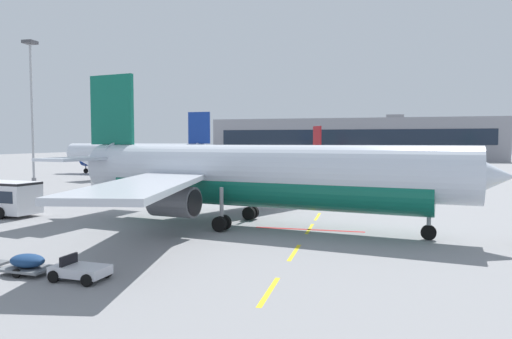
{
  "coord_description": "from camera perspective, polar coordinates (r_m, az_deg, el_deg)",
  "views": [
    {
      "loc": [
        21.96,
        -10.92,
        6.43
      ],
      "look_at": [
        11.99,
        30.26,
        3.84
      ],
      "focal_mm": 31.84,
      "sensor_mm": 36.0,
      "label": 1
    }
  ],
  "objects": [
    {
      "name": "baggage_train",
      "position": [
        25.1,
        -26.72,
        -10.5
      ],
      "size": [
        8.69,
        2.2,
        1.14
      ],
      "color": "silver",
      "rests_on": "ground"
    },
    {
      "name": "terminal_satellite",
      "position": [
        171.45,
        12.03,
        3.71
      ],
      "size": [
        99.06,
        27.13,
        16.18
      ],
      "color": "gray",
      "rests_on": "ground"
    },
    {
      "name": "apron_light_mast_near",
      "position": [
        82.12,
        -26.37,
        8.55
      ],
      "size": [
        1.8,
        1.8,
        22.54
      ],
      "color": "slate",
      "rests_on": "ground"
    },
    {
      "name": "apron_paint_markings",
      "position": [
        48.95,
        8.87,
        -4.09
      ],
      "size": [
        8.0,
        96.04,
        0.01
      ],
      "color": "yellow",
      "rests_on": "ground"
    },
    {
      "name": "airliner_mid_left",
      "position": [
        92.28,
        -14.61,
        1.8
      ],
      "size": [
        34.26,
        34.01,
        12.01
      ],
      "color": "silver",
      "rests_on": "ground"
    },
    {
      "name": "airliner_foreground",
      "position": [
        34.39,
        -0.27,
        -0.64
      ],
      "size": [
        34.75,
        34.16,
        12.2
      ],
      "color": "silver",
      "rests_on": "ground"
    },
    {
      "name": "airliner_far_right",
      "position": [
        93.46,
        10.68,
        1.47
      ],
      "size": [
        24.76,
        26.44,
        9.97
      ],
      "color": "silver",
      "rests_on": "ground"
    },
    {
      "name": "catering_truck",
      "position": [
        61.45,
        -17.75,
        -1.14
      ],
      "size": [
        3.35,
        7.25,
        3.14
      ],
      "color": "black",
      "rests_on": "ground"
    }
  ]
}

